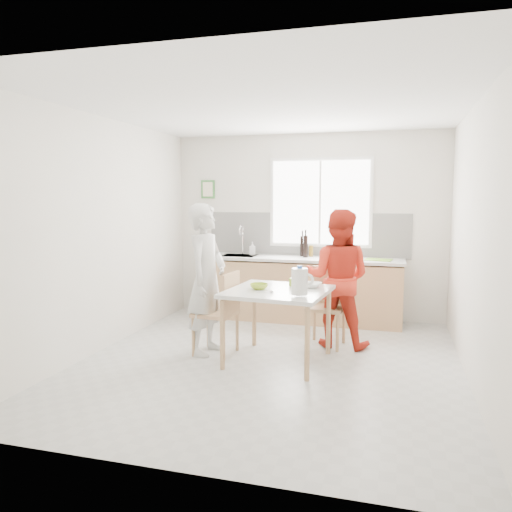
{
  "coord_description": "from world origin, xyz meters",
  "views": [
    {
      "loc": [
        1.28,
        -5.06,
        1.79
      ],
      "look_at": [
        -0.2,
        0.2,
        1.13
      ],
      "focal_mm": 35.0,
      "sensor_mm": 36.0,
      "label": 1
    }
  ],
  "objects": [
    {
      "name": "milk_jug",
      "position": [
        0.37,
        -0.23,
        0.95
      ],
      "size": [
        0.23,
        0.16,
        0.29
      ],
      "rotation": [
        0.0,
        0.0,
        -0.1
      ],
      "color": "white",
      "rests_on": "dining_table"
    },
    {
      "name": "wine_bottle_b",
      "position": [
        -0.03,
        2.09,
        1.07
      ],
      "size": [
        0.07,
        0.07,
        0.3
      ],
      "primitive_type": "cylinder",
      "color": "black",
      "rests_on": "kitchen_counter"
    },
    {
      "name": "cutting_board",
      "position": [
        1.06,
        1.93,
        0.93
      ],
      "size": [
        0.39,
        0.31,
        0.01
      ],
      "primitive_type": "cube",
      "rotation": [
        0.0,
        0.0,
        -0.17
      ],
      "color": "#71B329",
      "rests_on": "kitchen_counter"
    },
    {
      "name": "green_box",
      "position": [
        0.2,
        0.35,
        0.84
      ],
      "size": [
        0.11,
        0.11,
        0.09
      ],
      "primitive_type": "cube",
      "rotation": [
        0.0,
        0.0,
        -0.1
      ],
      "color": "#8BB529",
      "rests_on": "dining_table"
    },
    {
      "name": "dining_table",
      "position": [
        0.08,
        0.08,
        0.71
      ],
      "size": [
        1.12,
        1.12,
        0.79
      ],
      "rotation": [
        0.0,
        0.0,
        -0.1
      ],
      "color": "silver",
      "rests_on": "ground"
    },
    {
      "name": "kitchen_counter",
      "position": [
        -0.0,
        1.95,
        0.42
      ],
      "size": [
        2.84,
        0.64,
        1.37
      ],
      "color": "tan",
      "rests_on": "ground"
    },
    {
      "name": "room_shell",
      "position": [
        0.0,
        0.0,
        1.64
      ],
      "size": [
        4.5,
        4.5,
        4.5
      ],
      "color": "silver",
      "rests_on": "ground"
    },
    {
      "name": "soap_bottle",
      "position": [
        -0.78,
        2.04,
        1.02
      ],
      "size": [
        0.11,
        0.11,
        0.2
      ],
      "primitive_type": "imported",
      "rotation": [
        0.0,
        0.0,
        0.29
      ],
      "color": "#999999",
      "rests_on": "kitchen_counter"
    },
    {
      "name": "person_white",
      "position": [
        -0.78,
        0.16,
        0.86
      ],
      "size": [
        0.47,
        0.66,
        1.71
      ],
      "primitive_type": "imported",
      "rotation": [
        0.0,
        0.0,
        1.48
      ],
      "color": "silver",
      "rests_on": "ground"
    },
    {
      "name": "wine_bottle_a",
      "position": [
        0.03,
        1.98,
        1.08
      ],
      "size": [
        0.07,
        0.07,
        0.32
      ],
      "primitive_type": "cylinder",
      "color": "black",
      "rests_on": "kitchen_counter"
    },
    {
      "name": "chair_far",
      "position": [
        0.5,
        0.87,
        0.52
      ],
      "size": [
        0.47,
        0.47,
        0.94
      ],
      "rotation": [
        0.0,
        0.0,
        -0.1
      ],
      "color": "tan",
      "rests_on": "ground"
    },
    {
      "name": "bowl_green",
      "position": [
        -0.13,
        0.05,
        0.82
      ],
      "size": [
        0.21,
        0.21,
        0.06
      ],
      "primitive_type": "imported",
      "rotation": [
        0.0,
        0.0,
        -0.1
      ],
      "color": "#9BBD2B",
      "rests_on": "dining_table"
    },
    {
      "name": "jar_amber",
      "position": [
        0.1,
        2.1,
        1.0
      ],
      "size": [
        0.06,
        0.06,
        0.16
      ],
      "primitive_type": "cylinder",
      "color": "brown",
      "rests_on": "kitchen_counter"
    },
    {
      "name": "chair_left",
      "position": [
        -0.6,
        0.15,
        0.52
      ],
      "size": [
        0.48,
        0.48,
        0.95
      ],
      "rotation": [
        0.0,
        0.0,
        -1.67
      ],
      "color": "tan",
      "rests_on": "ground"
    },
    {
      "name": "ground",
      "position": [
        0.0,
        0.0,
        0.0
      ],
      "size": [
        4.5,
        4.5,
        0.0
      ],
      "primitive_type": "plane",
      "color": "#B7B7B2",
      "rests_on": "ground"
    },
    {
      "name": "spoon",
      "position": [
        -0.02,
        -0.13,
        0.8
      ],
      "size": [
        0.16,
        0.05,
        0.01
      ],
      "primitive_type": "cylinder",
      "rotation": [
        0.0,
        1.57,
        0.25
      ],
      "color": "#A5A5AA",
      "rests_on": "dining_table"
    },
    {
      "name": "backsplash",
      "position": [
        0.0,
        2.24,
        1.23
      ],
      "size": [
        3.0,
        0.02,
        0.65
      ],
      "primitive_type": "cube",
      "color": "white",
      "rests_on": "room_shell"
    },
    {
      "name": "window",
      "position": [
        0.2,
        2.23,
        1.7
      ],
      "size": [
        1.5,
        0.06,
        1.3
      ],
      "color": "white",
      "rests_on": "room_shell"
    },
    {
      "name": "picture_frame",
      "position": [
        -1.55,
        2.23,
        1.9
      ],
      "size": [
        0.22,
        0.03,
        0.28
      ],
      "color": "#3E833B",
      "rests_on": "room_shell"
    },
    {
      "name": "bowl_white",
      "position": [
        0.4,
        0.3,
        0.82
      ],
      "size": [
        0.24,
        0.24,
        0.05
      ],
      "primitive_type": "imported",
      "rotation": [
        0.0,
        0.0,
        -0.1
      ],
      "color": "white",
      "rests_on": "dining_table"
    },
    {
      "name": "person_red",
      "position": [
        0.63,
        0.85,
        0.82
      ],
      "size": [
        0.85,
        0.69,
        1.64
      ],
      "primitive_type": "imported",
      "rotation": [
        0.0,
        0.0,
        3.05
      ],
      "color": "red",
      "rests_on": "ground"
    }
  ]
}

